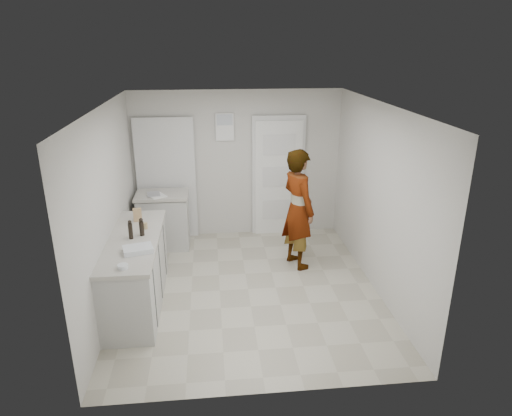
{
  "coord_description": "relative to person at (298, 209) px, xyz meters",
  "views": [
    {
      "loc": [
        -0.46,
        -5.52,
        3.23
      ],
      "look_at": [
        0.15,
        0.4,
        1.04
      ],
      "focal_mm": 32.0,
      "sensor_mm": 36.0,
      "label": 1
    }
  ],
  "objects": [
    {
      "name": "oil_cruet_b",
      "position": [
        -2.27,
        -0.89,
        0.14
      ],
      "size": [
        0.05,
        0.05,
        0.25
      ],
      "color": "black",
      "rests_on": "main_counter"
    },
    {
      "name": "oil_cruet_a",
      "position": [
        -2.15,
        -0.8,
        0.13
      ],
      "size": [
        0.06,
        0.06,
        0.23
      ],
      "color": "black",
      "rests_on": "main_counter"
    },
    {
      "name": "papers",
      "position": [
        -2.12,
        0.77,
        0.03
      ],
      "size": [
        0.35,
        0.37,
        0.01
      ],
      "primitive_type": "cube",
      "rotation": [
        0.0,
        0.0,
        0.52
      ],
      "color": "white",
      "rests_on": "side_counter"
    },
    {
      "name": "room_shell",
      "position": [
        -0.98,
        1.28,
        0.12
      ],
      "size": [
        4.0,
        4.0,
        4.0
      ],
      "color": "beige",
      "rests_on": "ground"
    },
    {
      "name": "person",
      "position": [
        0.0,
        0.0,
        0.0
      ],
      "size": [
        0.65,
        0.77,
        1.8
      ],
      "primitive_type": "imported",
      "rotation": [
        0.0,
        0.0,
        1.96
      ],
      "color": "silver",
      "rests_on": "ground"
    },
    {
      "name": "main_counter",
      "position": [
        -2.26,
        -0.87,
        -0.48
      ],
      "size": [
        0.64,
        1.96,
        0.93
      ],
      "color": "silver",
      "rests_on": "ground"
    },
    {
      "name": "baking_dish",
      "position": [
        -2.14,
        -1.27,
        0.05
      ],
      "size": [
        0.38,
        0.31,
        0.06
      ],
      "rotation": [
        0.0,
        0.0,
        0.26
      ],
      "color": "silver",
      "rests_on": "main_counter"
    },
    {
      "name": "ground",
      "position": [
        -0.81,
        -0.67,
        -0.9
      ],
      "size": [
        4.0,
        4.0,
        0.0
      ],
      "primitive_type": "plane",
      "color": "#A7A18C",
      "rests_on": "ground"
    },
    {
      "name": "cake_mix_box",
      "position": [
        -2.27,
        -0.3,
        0.11
      ],
      "size": [
        0.12,
        0.07,
        0.18
      ],
      "primitive_type": "cube",
      "rotation": [
        0.0,
        0.0,
        0.18
      ],
      "color": "#9A794D",
      "rests_on": "main_counter"
    },
    {
      "name": "spice_jar",
      "position": [
        -2.13,
        -0.58,
        0.06
      ],
      "size": [
        0.05,
        0.05,
        0.08
      ],
      "primitive_type": "cylinder",
      "color": "tan",
      "rests_on": "main_counter"
    },
    {
      "name": "egg_bowl",
      "position": [
        -2.24,
        -1.68,
        0.04
      ],
      "size": [
        0.11,
        0.11,
        0.04
      ],
      "color": "silver",
      "rests_on": "main_counter"
    },
    {
      "name": "side_counter",
      "position": [
        -2.06,
        0.88,
        -0.47
      ],
      "size": [
        0.84,
        0.61,
        0.93
      ],
      "color": "silver",
      "rests_on": "ground"
    }
  ]
}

